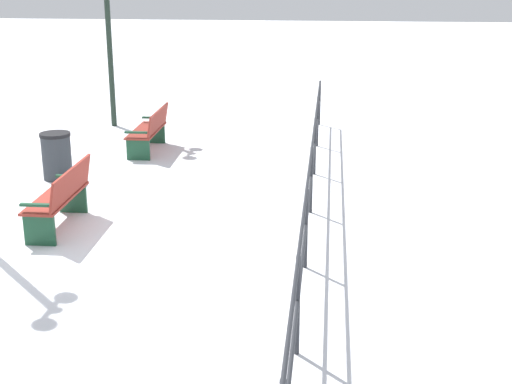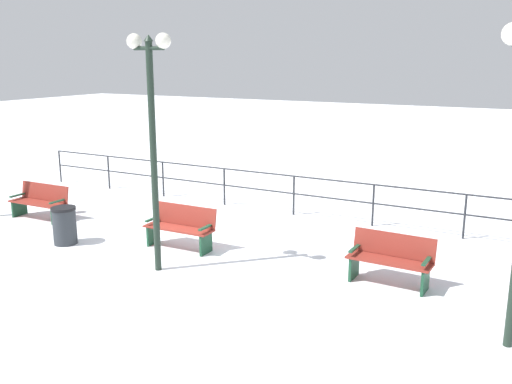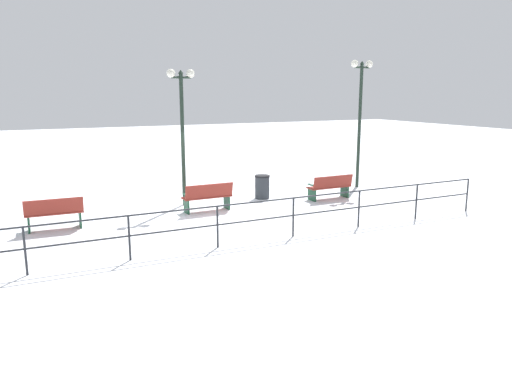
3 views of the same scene
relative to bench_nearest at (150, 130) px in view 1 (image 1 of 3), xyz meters
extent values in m
plane|color=white|center=(0.12, 4.56, -0.46)|extent=(80.00, 80.00, 0.00)
cube|color=maroon|center=(0.08, 0.00, -0.02)|extent=(0.53, 1.62, 0.04)
cube|color=maroon|center=(-0.18, 0.00, 0.21)|extent=(0.13, 1.62, 0.43)
cube|color=#19472D|center=(0.09, -0.71, -0.24)|extent=(0.46, 0.06, 0.44)
cube|color=#19472D|center=(0.07, 0.71, -0.24)|extent=(0.46, 0.06, 0.44)
cube|color=#19472D|center=(0.11, -0.71, 0.10)|extent=(0.46, 0.08, 0.04)
cube|color=#19472D|center=(0.09, 0.71, 0.10)|extent=(0.46, 0.08, 0.04)
cube|color=maroon|center=(0.26, 4.56, 0.01)|extent=(0.51, 1.59, 0.04)
cube|color=maroon|center=(0.01, 4.55, 0.25)|extent=(0.14, 1.58, 0.44)
cube|color=#19472D|center=(0.27, 3.87, -0.22)|extent=(0.44, 0.06, 0.47)
cube|color=#19472D|center=(0.25, 5.25, -0.22)|extent=(0.44, 0.06, 0.47)
cube|color=#19472D|center=(0.29, 3.87, 0.13)|extent=(0.44, 0.08, 0.04)
cube|color=#19472D|center=(0.27, 5.25, 0.13)|extent=(0.44, 0.08, 0.04)
cylinder|color=#1E2D23|center=(1.46, -2.31, 1.95)|extent=(0.13, 0.13, 4.81)
cylinder|color=#26282D|center=(-3.40, -2.93, 0.07)|extent=(0.05, 0.05, 1.05)
cylinder|color=#26282D|center=(-3.40, -0.79, 0.07)|extent=(0.05, 0.05, 1.05)
cylinder|color=#26282D|center=(-3.40, 1.35, 0.07)|extent=(0.05, 0.05, 1.05)
cylinder|color=#26282D|center=(-3.40, 3.49, 0.07)|extent=(0.05, 0.05, 1.05)
cylinder|color=#26282D|center=(-3.40, 5.63, 0.07)|extent=(0.05, 0.05, 1.05)
cylinder|color=#26282D|center=(-3.40, 7.77, 0.07)|extent=(0.05, 0.05, 1.05)
cylinder|color=#26282D|center=(-3.40, 4.56, 0.59)|extent=(0.04, 14.97, 0.04)
cylinder|color=#26282D|center=(-3.40, 4.56, 0.12)|extent=(0.04, 14.97, 0.04)
cylinder|color=#2D3338|center=(1.18, 2.11, -0.06)|extent=(0.51, 0.51, 0.78)
cylinder|color=black|center=(1.18, 2.11, 0.36)|extent=(0.54, 0.54, 0.06)
camera|label=1|loc=(-3.65, 14.11, 3.25)|focal=50.58mm
camera|label=2|loc=(9.66, 11.50, 3.60)|focal=39.26mm
camera|label=3|loc=(-14.18, 9.81, 3.32)|focal=34.29mm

